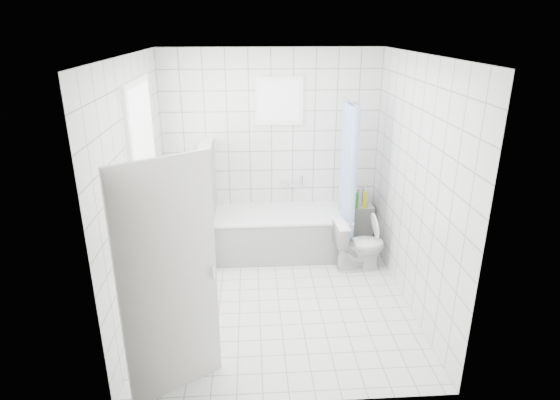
{
  "coord_description": "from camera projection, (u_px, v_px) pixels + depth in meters",
  "views": [
    {
      "loc": [
        -0.27,
        -4.43,
        2.87
      ],
      "look_at": [
        0.04,
        0.35,
        1.05
      ],
      "focal_mm": 30.0,
      "sensor_mm": 36.0,
      "label": 1
    }
  ],
  "objects": [
    {
      "name": "partition_wall",
      "position": [
        208.0,
        203.0,
        5.86
      ],
      "size": [
        0.15,
        0.85,
        1.5
      ],
      "primitive_type": "cube",
      "color": "white",
      "rests_on": "ground"
    },
    {
      "name": "curtain_rod",
      "position": [
        350.0,
        101.0,
        5.54
      ],
      "size": [
        0.02,
        0.8,
        0.02
      ],
      "primitive_type": "cylinder",
      "rotation": [
        1.57,
        0.0,
        0.0
      ],
      "color": "silver",
      "rests_on": "wall_back"
    },
    {
      "name": "shower_curtain",
      "position": [
        348.0,
        177.0,
        5.74
      ],
      "size": [
        0.14,
        0.48,
        1.78
      ],
      "primitive_type": null,
      "color": "#4676CE",
      "rests_on": "curtain_rod"
    },
    {
      "name": "bathtub",
      "position": [
        282.0,
        233.0,
        6.13
      ],
      "size": [
        1.73,
        0.77,
        0.58
      ],
      "color": "white",
      "rests_on": "ground"
    },
    {
      "name": "toilet",
      "position": [
        359.0,
        245.0,
        5.73
      ],
      "size": [
        0.65,
        0.41,
        0.64
      ],
      "primitive_type": "imported",
      "rotation": [
        0.0,
        0.0,
        1.65
      ],
      "color": "white",
      "rests_on": "ground"
    },
    {
      "name": "window_back",
      "position": [
        279.0,
        101.0,
        5.84
      ],
      "size": [
        0.5,
        0.01,
        0.5
      ],
      "primitive_type": "cube",
      "color": "white",
      "rests_on": "wall_back"
    },
    {
      "name": "ledge_bottles",
      "position": [
        360.0,
        199.0,
        6.27
      ],
      "size": [
        0.2,
        0.17,
        0.23
      ],
      "color": "#FAFF1A",
      "rests_on": "tiled_ledge"
    },
    {
      "name": "wall_right",
      "position": [
        414.0,
        186.0,
        4.8
      ],
      "size": [
        0.02,
        3.0,
        2.6
      ],
      "primitive_type": "cube",
      "color": "white",
      "rests_on": "ground"
    },
    {
      "name": "wall_front",
      "position": [
        291.0,
        260.0,
        3.31
      ],
      "size": [
        2.8,
        0.02,
        2.6
      ],
      "primitive_type": "cube",
      "color": "white",
      "rests_on": "ground"
    },
    {
      "name": "window_left",
      "position": [
        145.0,
        155.0,
        4.8
      ],
      "size": [
        0.01,
        0.9,
        1.4
      ],
      "primitive_type": "cube",
      "color": "white",
      "rests_on": "wall_left"
    },
    {
      "name": "tub_faucet",
      "position": [
        288.0,
        184.0,
        6.25
      ],
      "size": [
        0.18,
        0.06,
        0.06
      ],
      "primitive_type": "cube",
      "color": "silver",
      "rests_on": "wall_back"
    },
    {
      "name": "tiled_ledge",
      "position": [
        357.0,
        224.0,
        6.43
      ],
      "size": [
        0.4,
        0.24,
        0.55
      ],
      "primitive_type": "cube",
      "color": "white",
      "rests_on": "ground"
    },
    {
      "name": "wall_back",
      "position": [
        271.0,
        151.0,
        6.11
      ],
      "size": [
        2.8,
        0.02,
        2.6
      ],
      "primitive_type": "cube",
      "color": "white",
      "rests_on": "ground"
    },
    {
      "name": "ground",
      "position": [
        279.0,
        300.0,
        5.17
      ],
      "size": [
        3.0,
        3.0,
        0.0
      ],
      "primitive_type": "plane",
      "color": "white",
      "rests_on": "ground"
    },
    {
      "name": "window_sill",
      "position": [
        156.0,
        221.0,
        5.07
      ],
      "size": [
        0.18,
        1.02,
        0.08
      ],
      "primitive_type": "cube",
      "color": "white",
      "rests_on": "wall_left"
    },
    {
      "name": "sill_bottles",
      "position": [
        155.0,
        209.0,
        4.95
      ],
      "size": [
        0.16,
        0.77,
        0.3
      ],
      "color": "#2CB5C9",
      "rests_on": "window_sill"
    },
    {
      "name": "wall_left",
      "position": [
        138.0,
        192.0,
        4.63
      ],
      "size": [
        0.02,
        3.0,
        2.6
      ],
      "primitive_type": "cube",
      "color": "white",
      "rests_on": "ground"
    },
    {
      "name": "ceiling",
      "position": [
        278.0,
        55.0,
        4.25
      ],
      "size": [
        3.0,
        3.0,
        0.0
      ],
      "primitive_type": "plane",
      "rotation": [
        3.14,
        0.0,
        0.0
      ],
      "color": "white",
      "rests_on": "ground"
    },
    {
      "name": "door",
      "position": [
        170.0,
        283.0,
        3.59
      ],
      "size": [
        0.69,
        0.47,
        2.0
      ],
      "primitive_type": "cube",
      "rotation": [
        0.0,
        0.0,
        -0.99
      ],
      "color": "silver",
      "rests_on": "ground"
    }
  ]
}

